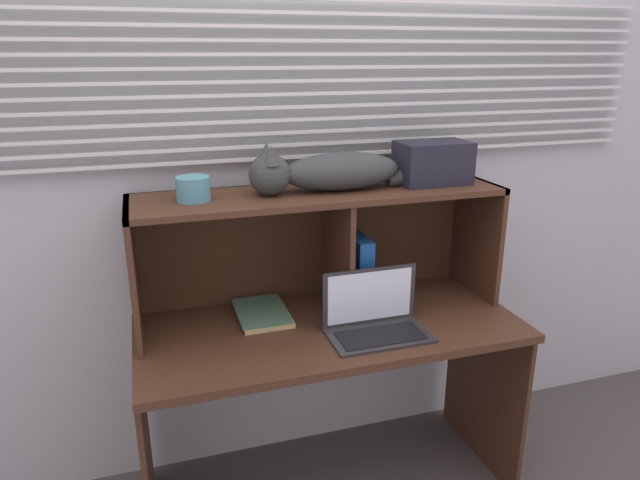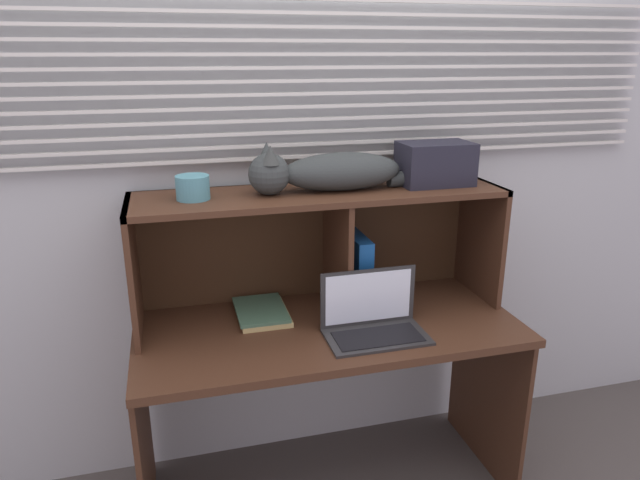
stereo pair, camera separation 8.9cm
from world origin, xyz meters
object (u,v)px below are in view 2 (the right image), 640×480
cat (329,172)px  binder_upright (356,271)px  book_stack (262,312)px  storage_box (435,164)px  laptop (373,321)px  small_basket (193,188)px

cat → binder_upright: 0.41m
book_stack → cat: bearing=-1.7°
cat → storage_box: size_ratio=2.93×
storage_box → laptop: bearing=-143.5°
binder_upright → small_basket: (-0.59, 0.00, 0.36)m
laptop → small_basket: (-0.58, 0.23, 0.46)m
small_basket → laptop: bearing=-22.0°
laptop → storage_box: size_ratio=1.32×
small_basket → storage_box: storage_box is taller
cat → binder_upright: (0.11, -0.00, -0.39)m
small_basket → storage_box: size_ratio=0.43×
laptop → storage_box: (0.31, 0.23, 0.50)m
cat → storage_box: 0.41m
small_basket → book_stack: bearing=1.9°
laptop → storage_box: bearing=36.5°
cat → small_basket: bearing=-180.0°
cat → laptop: cat is taller
laptop → book_stack: 0.43m
small_basket → storage_box: 0.89m
binder_upright → small_basket: 0.69m
small_basket → storage_box: (0.89, 0.00, 0.04)m
book_stack → small_basket: size_ratio=2.25×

